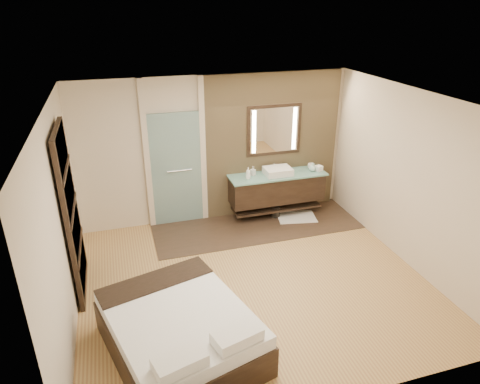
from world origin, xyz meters
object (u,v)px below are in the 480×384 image
object	(u,v)px
mirror_unit	(274,130)
bed	(180,332)
waste_bin	(275,212)
vanity	(277,188)

from	to	relation	value
mirror_unit	bed	bearing A→B (deg)	-126.23
mirror_unit	bed	xyz separation A→B (m)	(-2.38, -3.24, -1.35)
mirror_unit	waste_bin	bearing A→B (deg)	-96.93
bed	vanity	bearing A→B (deg)	36.21
vanity	bed	bearing A→B (deg)	-128.34
vanity	bed	size ratio (longest dim) A/B	0.84
mirror_unit	bed	world-z (taller)	mirror_unit
waste_bin	bed	bearing A→B (deg)	-128.54
mirror_unit	waste_bin	size ratio (longest dim) A/B	4.69
vanity	bed	world-z (taller)	vanity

